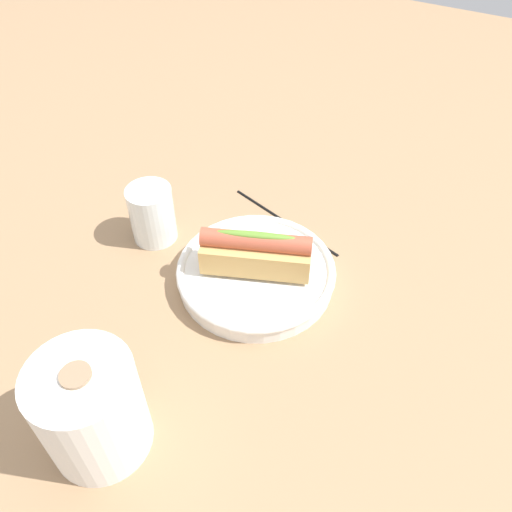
{
  "coord_description": "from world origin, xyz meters",
  "views": [
    {
      "loc": [
        -0.25,
        0.43,
        0.56
      ],
      "look_at": [
        -0.01,
        -0.01,
        0.05
      ],
      "focal_mm": 36.53,
      "sensor_mm": 36.0,
      "label": 1
    }
  ],
  "objects": [
    {
      "name": "ground_plane",
      "position": [
        0.0,
        0.0,
        0.0
      ],
      "size": [
        2.4,
        2.4,
        0.0
      ],
      "primitive_type": "plane",
      "color": "#9E7A56"
    },
    {
      "name": "serving_bowl",
      "position": [
        -0.01,
        -0.01,
        0.02
      ],
      "size": [
        0.23,
        0.23,
        0.03
      ],
      "color": "white",
      "rests_on": "ground_plane"
    },
    {
      "name": "hotdog_front",
      "position": [
        -0.01,
        -0.01,
        0.06
      ],
      "size": [
        0.16,
        0.1,
        0.06
      ],
      "color": "tan",
      "rests_on": "serving_bowl"
    },
    {
      "name": "water_glass",
      "position": [
        0.18,
        -0.02,
        0.04
      ],
      "size": [
        0.07,
        0.07,
        0.09
      ],
      "color": "white",
      "rests_on": "ground_plane"
    },
    {
      "name": "paper_towel_roll",
      "position": [
        0.03,
        0.28,
        0.07
      ],
      "size": [
        0.11,
        0.11,
        0.13
      ],
      "color": "white",
      "rests_on": "ground_plane"
    },
    {
      "name": "chopstick_near",
      "position": [
        0.01,
        -0.15,
        0.0
      ],
      "size": [
        0.21,
        0.07,
        0.01
      ],
      "primitive_type": "cylinder",
      "rotation": [
        0.0,
        1.57,
        -0.29
      ],
      "color": "black",
      "rests_on": "ground_plane"
    }
  ]
}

